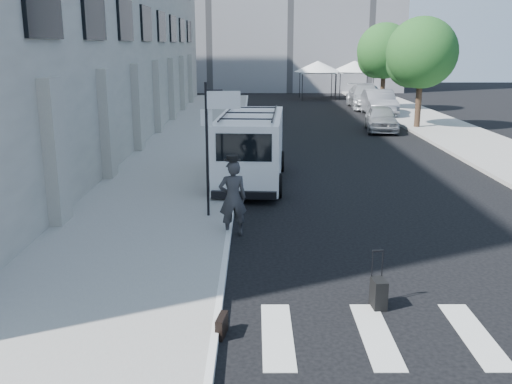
{
  "coord_description": "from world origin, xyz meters",
  "views": [
    {
      "loc": [
        -1.37,
        -11.35,
        4.57
      ],
      "look_at": [
        -1.34,
        1.24,
        1.3
      ],
      "focal_mm": 40.0,
      "sensor_mm": 36.0,
      "label": 1
    }
  ],
  "objects_px": {
    "cargo_van": "(251,147)",
    "parked_car_b": "(379,103)",
    "parked_car_c": "(366,96)",
    "suitcase": "(379,293)",
    "parked_car_a": "(381,118)",
    "businessman": "(233,198)",
    "briefcase": "(222,326)"
  },
  "relations": [
    {
      "from": "parked_car_a",
      "to": "briefcase",
      "type": "bearing_deg",
      "value": -101.18
    },
    {
      "from": "parked_car_b",
      "to": "parked_car_c",
      "type": "height_order",
      "value": "parked_car_c"
    },
    {
      "from": "parked_car_c",
      "to": "parked_car_b",
      "type": "bearing_deg",
      "value": -88.08
    },
    {
      "from": "businessman",
      "to": "briefcase",
      "type": "height_order",
      "value": "businessman"
    },
    {
      "from": "parked_car_b",
      "to": "parked_car_c",
      "type": "relative_size",
      "value": 0.87
    },
    {
      "from": "businessman",
      "to": "parked_car_c",
      "type": "distance_m",
      "value": 30.11
    },
    {
      "from": "cargo_van",
      "to": "parked_car_c",
      "type": "bearing_deg",
      "value": 74.09
    },
    {
      "from": "parked_car_b",
      "to": "briefcase",
      "type": "bearing_deg",
      "value": -104.43
    },
    {
      "from": "businessman",
      "to": "cargo_van",
      "type": "distance_m",
      "value": 5.66
    },
    {
      "from": "parked_car_b",
      "to": "suitcase",
      "type": "bearing_deg",
      "value": -99.78
    },
    {
      "from": "suitcase",
      "to": "parked_car_b",
      "type": "bearing_deg",
      "value": 72.74
    },
    {
      "from": "briefcase",
      "to": "parked_car_c",
      "type": "relative_size",
      "value": 0.07
    },
    {
      "from": "parked_car_a",
      "to": "suitcase",
      "type": "bearing_deg",
      "value": -95.17
    },
    {
      "from": "briefcase",
      "to": "parked_car_a",
      "type": "height_order",
      "value": "parked_car_a"
    },
    {
      "from": "businessman",
      "to": "suitcase",
      "type": "height_order",
      "value": "businessman"
    },
    {
      "from": "cargo_van",
      "to": "parked_car_b",
      "type": "relative_size",
      "value": 1.23
    },
    {
      "from": "suitcase",
      "to": "parked_car_b",
      "type": "relative_size",
      "value": 0.2
    },
    {
      "from": "parked_car_c",
      "to": "suitcase",
      "type": "bearing_deg",
      "value": -98.37
    },
    {
      "from": "suitcase",
      "to": "parked_car_b",
      "type": "height_order",
      "value": "parked_car_b"
    },
    {
      "from": "cargo_van",
      "to": "parked_car_c",
      "type": "height_order",
      "value": "cargo_van"
    },
    {
      "from": "briefcase",
      "to": "cargo_van",
      "type": "bearing_deg",
      "value": 97.87
    },
    {
      "from": "briefcase",
      "to": "suitcase",
      "type": "distance_m",
      "value": 2.92
    },
    {
      "from": "briefcase",
      "to": "businessman",
      "type": "bearing_deg",
      "value": 100.09
    },
    {
      "from": "suitcase",
      "to": "parked_car_a",
      "type": "relative_size",
      "value": 0.25
    },
    {
      "from": "businessman",
      "to": "briefcase",
      "type": "relative_size",
      "value": 4.28
    },
    {
      "from": "businessman",
      "to": "parked_car_a",
      "type": "relative_size",
      "value": 0.46
    },
    {
      "from": "briefcase",
      "to": "parked_car_a",
      "type": "relative_size",
      "value": 0.11
    },
    {
      "from": "parked_car_a",
      "to": "businessman",
      "type": "bearing_deg",
      "value": -105.93
    },
    {
      "from": "suitcase",
      "to": "cargo_van",
      "type": "xyz_separation_m",
      "value": [
        -2.33,
        9.64,
        0.92
      ]
    },
    {
      "from": "briefcase",
      "to": "parked_car_b",
      "type": "height_order",
      "value": "parked_car_b"
    },
    {
      "from": "businessman",
      "to": "parked_car_b",
      "type": "relative_size",
      "value": 0.37
    },
    {
      "from": "briefcase",
      "to": "cargo_van",
      "type": "relative_size",
      "value": 0.07
    }
  ]
}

